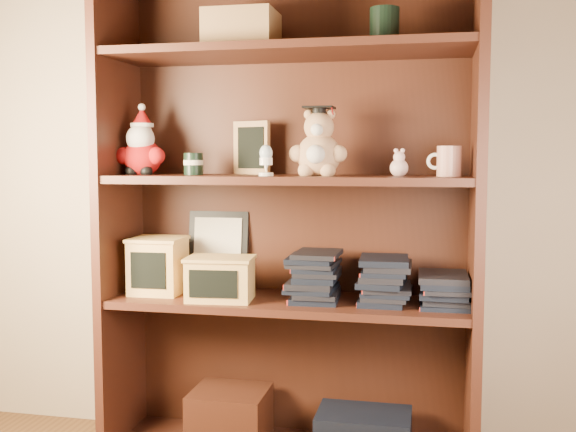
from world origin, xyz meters
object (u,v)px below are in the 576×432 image
at_px(bookcase, 290,227).
at_px(treats_box, 158,265).
at_px(teacher_mug, 448,161).
at_px(grad_teddy_bear, 319,149).

relative_size(bookcase, treats_box, 8.49).
xyz_separation_m(bookcase, teacher_mug, (0.50, -0.05, 0.22)).
height_order(bookcase, teacher_mug, bookcase).
height_order(grad_teddy_bear, treats_box, grad_teddy_bear).
distance_m(bookcase, teacher_mug, 0.55).
relative_size(bookcase, grad_teddy_bear, 7.16).
bearing_deg(treats_box, teacher_mug, 0.05).
distance_m(grad_teddy_bear, teacher_mug, 0.40).
bearing_deg(treats_box, bookcase, 6.59).
bearing_deg(treats_box, grad_teddy_bear, -0.62).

